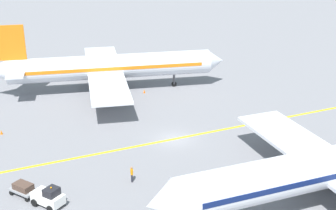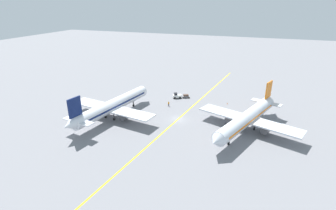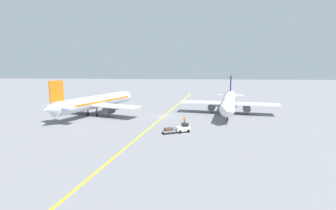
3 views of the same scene
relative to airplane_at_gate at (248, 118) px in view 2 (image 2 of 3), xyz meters
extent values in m
plane|color=slate|center=(19.54, -0.44, -3.71)|extent=(400.00, 400.00, 0.00)
cube|color=yellow|center=(19.54, -0.44, -3.71)|extent=(15.09, 119.15, 0.01)
cylinder|color=silver|center=(0.15, 0.41, 0.09)|extent=(13.55, 29.45, 3.60)
cone|color=silver|center=(5.64, 15.66, 0.09)|extent=(4.03, 3.42, 3.42)
cone|color=silver|center=(-5.44, -15.11, 0.39)|extent=(3.90, 3.86, 3.06)
cube|color=orange|center=(0.15, 0.41, 0.24)|extent=(12.57, 26.64, 0.50)
cube|color=silver|center=(-0.19, -0.53, -0.63)|extent=(28.11, 14.38, 0.36)
cylinder|color=#4C4C51|center=(-4.89, 1.17, -1.88)|extent=(3.15, 3.76, 2.20)
cylinder|color=#4C4C51|center=(4.51, -2.22, -1.88)|extent=(3.15, 3.76, 2.20)
cube|color=orange|center=(-4.59, -12.76, 4.39)|extent=(1.69, 3.89, 5.00)
cube|color=silver|center=(-4.42, -12.29, 0.49)|extent=(9.28, 5.31, 0.24)
cylinder|color=#4C4C51|center=(3.40, 9.45, -2.31)|extent=(0.36, 0.36, 2.00)
cylinder|color=black|center=(3.40, 9.45, -3.31)|extent=(0.53, 0.85, 0.80)
cylinder|color=#4C4C51|center=(-2.03, -0.93, -2.31)|extent=(0.36, 0.36, 2.00)
cylinder|color=black|center=(-2.03, -0.93, -3.31)|extent=(0.53, 0.85, 0.80)
cylinder|color=#4C4C51|center=(0.98, -2.01, -2.31)|extent=(0.36, 0.36, 2.00)
cylinder|color=black|center=(0.98, -2.01, -3.31)|extent=(0.53, 0.85, 0.80)
cylinder|color=silver|center=(38.16, 4.48, 0.09)|extent=(8.56, 30.18, 3.60)
cone|color=silver|center=(35.45, -11.49, 0.09)|extent=(3.77, 2.94, 3.42)
cone|color=silver|center=(40.91, 20.75, 0.39)|extent=(3.52, 3.47, 3.06)
cube|color=#0F1E51|center=(38.16, 4.48, 0.24)|extent=(8.10, 27.23, 0.50)
cube|color=silver|center=(38.32, 5.46, -0.63)|extent=(28.48, 9.80, 0.36)
cylinder|color=#4C4C51|center=(43.25, 4.63, -1.88)|extent=(2.70, 3.52, 2.20)
cylinder|color=#4C4C51|center=(33.39, 6.30, -1.88)|extent=(2.70, 3.52, 2.20)
cube|color=#0F1E51|center=(40.49, 18.28, 4.39)|extent=(1.02, 4.00, 5.00)
cube|color=silver|center=(40.41, 17.79, 0.49)|extent=(9.27, 3.87, 0.24)
cylinder|color=#4C4C51|center=(36.55, -4.99, -2.31)|extent=(0.36, 0.36, 2.00)
cylinder|color=black|center=(36.55, -4.99, -3.31)|extent=(0.41, 0.84, 0.80)
cylinder|color=#4C4C51|center=(40.07, 6.18, -2.31)|extent=(0.36, 0.36, 2.00)
cylinder|color=black|center=(40.07, 6.18, -3.31)|extent=(0.41, 0.84, 0.80)
cylinder|color=#4C4C51|center=(36.91, 6.72, -2.31)|extent=(0.36, 0.36, 2.00)
cylinder|color=black|center=(36.91, 6.72, -3.31)|extent=(0.41, 0.84, 0.80)
cube|color=white|center=(25.46, -17.53, -2.91)|extent=(3.35, 2.70, 0.90)
cube|color=black|center=(25.95, -17.28, -2.11)|extent=(1.56, 1.64, 0.70)
sphere|color=orange|center=(25.95, -17.28, -1.68)|extent=(0.16, 0.16, 0.16)
cylinder|color=black|center=(25.99, -16.42, -3.36)|extent=(0.74, 0.54, 0.70)
cylinder|color=black|center=(26.67, -17.75, -3.36)|extent=(0.74, 0.54, 0.70)
cylinder|color=black|center=(24.25, -17.31, -3.36)|extent=(0.74, 0.54, 0.70)
cylinder|color=black|center=(24.94, -18.64, -3.36)|extent=(0.74, 0.54, 0.70)
cube|color=gray|center=(22.61, -18.99, -3.17)|extent=(2.95, 2.43, 0.20)
cube|color=#4C382D|center=(22.61, -18.99, -2.77)|extent=(2.13, 1.83, 0.60)
cylinder|color=black|center=(23.25, -17.95, -3.49)|extent=(0.46, 0.33, 0.44)
cylinder|color=black|center=(23.83, -19.08, -3.49)|extent=(0.46, 0.33, 0.44)
cylinder|color=black|center=(21.40, -18.90, -3.49)|extent=(0.46, 0.33, 0.44)
cylinder|color=black|center=(21.97, -20.02, -3.49)|extent=(0.46, 0.33, 0.44)
cylinder|color=#23232D|center=(25.74, -9.18, -3.28)|extent=(0.16, 0.16, 0.85)
cylinder|color=#23232D|center=(25.55, -9.11, -3.28)|extent=(0.16, 0.16, 0.85)
cube|color=orange|center=(25.65, -9.15, -2.56)|extent=(0.41, 0.33, 0.60)
cylinder|color=orange|center=(25.87, -9.23, -2.56)|extent=(0.10, 0.10, 0.55)
cylinder|color=orange|center=(25.42, -9.07, -2.56)|extent=(0.10, 0.10, 0.55)
sphere|color=#9E7051|center=(25.65, -9.15, -2.14)|extent=(0.22, 0.22, 0.22)
cone|color=orange|center=(30.88, -0.18, -3.43)|extent=(0.32, 0.32, 0.55)
cone|color=orange|center=(7.62, -17.72, -3.43)|extent=(0.32, 0.32, 0.55)
cone|color=orange|center=(3.68, 4.03, -3.43)|extent=(0.32, 0.32, 0.55)
camera|label=1|loc=(62.08, -26.81, 20.40)|focal=50.00mm
camera|label=2|loc=(-1.80, 66.65, 28.96)|focal=28.00mm
camera|label=3|loc=(27.15, -71.85, 10.38)|focal=28.00mm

